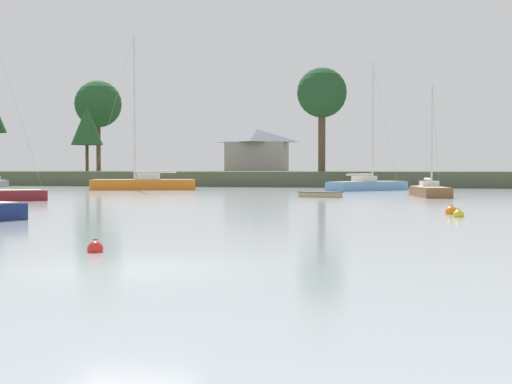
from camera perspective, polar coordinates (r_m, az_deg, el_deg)
The scene contains 13 objects.
ground_plane at distance 14.69m, azimuth -9.85°, elevation -5.81°, with size 471.48×471.48×0.00m, color #939EA3.
far_shore_bank at distance 104.26m, azimuth 10.04°, elevation 1.14°, with size 212.17×54.15×1.64m, color #4C563D.
sailboat_orange at distance 69.47m, azimuth -8.60°, elevation 0.40°, with size 9.85×5.77×14.83m.
dinghy_sand at distance 50.99m, azimuth 4.95°, elevation -0.26°, with size 3.14×2.07×0.52m.
sailboat_wood at distance 53.16m, azimuth 13.14°, elevation -0.15°, with size 2.99×6.52×8.20m.
sailboat_skyblue at distance 67.33m, azimuth 8.50°, elevation 0.32°, with size 6.97×7.66×12.08m.
mooring_buoy_red at distance 17.75m, azimuth -12.18°, elevation -4.29°, with size 0.37×0.37×0.42m.
mooring_buoy_orange at distance 33.01m, azimuth 14.68°, elevation -1.48°, with size 0.51×0.51×0.56m.
mooring_buoy_yellow at distance 31.04m, azimuth 15.21°, elevation -1.71°, with size 0.43×0.43×0.48m.
shore_tree_center_left at distance 82.61m, azimuth 5.06°, elevation 7.48°, with size 5.46×5.46×11.38m.
shore_tree_inland_a at distance 103.48m, azimuth -12.79°, elevation 4.96°, with size 4.28×4.28×8.77m.
shore_tree_inland_c at distance 117.95m, azimuth -11.96°, elevation 6.57°, with size 7.19×7.19×13.88m.
cottage_eastern at distance 107.44m, azimuth 0.08°, elevation 3.27°, with size 8.80×6.50×5.98m.
Camera 1 is at (5.71, -13.40, 1.93)m, focal length 52.37 mm.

